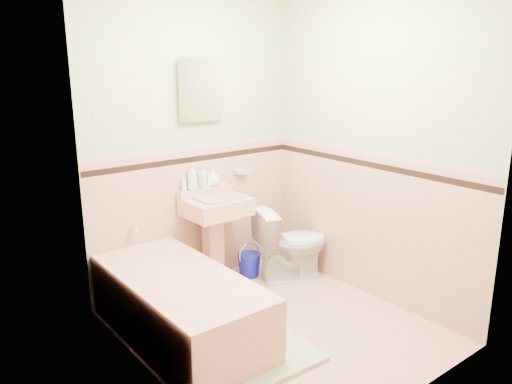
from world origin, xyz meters
TOP-DOWN VIEW (x-y plane):
  - floor at (0.00, 0.00)m, footprint 2.20×2.20m
  - wall_back at (0.00, 1.10)m, footprint 2.50×0.00m
  - wall_front at (0.00, -1.10)m, footprint 2.50×0.00m
  - wall_left at (-1.00, 0.00)m, footprint 0.00×2.50m
  - wall_right at (1.00, 0.00)m, footprint 0.00×2.50m
  - wainscot_back at (0.00, 1.09)m, footprint 2.00×0.00m
  - wainscot_front at (0.00, -1.09)m, footprint 2.00×0.00m
  - wainscot_left at (-0.99, 0.00)m, footprint 0.00×2.20m
  - wainscot_right at (0.99, 0.00)m, footprint 0.00×2.20m
  - accent_back at (0.00, 1.08)m, footprint 2.00×0.00m
  - accent_front at (0.00, -1.08)m, footprint 2.00×0.00m
  - accent_left at (-0.98, 0.00)m, footprint 0.00×2.20m
  - accent_right at (0.98, 0.00)m, footprint 0.00×2.20m
  - cap_back at (0.00, 1.08)m, footprint 2.00×0.00m
  - cap_front at (0.00, -1.08)m, footprint 2.00×0.00m
  - cap_left at (-0.98, 0.00)m, footprint 0.00×2.20m
  - cap_right at (0.98, 0.00)m, footprint 0.00×2.20m
  - bathtub at (-0.63, 0.33)m, footprint 0.70×1.50m
  - tub_faucet at (-0.63, 1.05)m, footprint 0.04×0.12m
  - sink at (0.05, 0.86)m, footprint 0.52×0.48m
  - sink_faucet at (0.05, 1.00)m, footprint 0.02×0.02m
  - medicine_cabinet at (0.05, 1.07)m, footprint 0.37×0.04m
  - soap_dish at (0.47, 1.06)m, footprint 0.12×0.07m
  - soap_bottle_left at (-0.07, 1.04)m, footprint 0.10×0.10m
  - soap_bottle_mid at (0.04, 1.04)m, footprint 0.11×0.11m
  - soap_bottle_right at (0.14, 1.04)m, footprint 0.16×0.16m
  - tube at (-0.15, 1.04)m, footprint 0.04×0.04m
  - toilet at (0.69, 0.60)m, footprint 0.74×0.56m
  - bucket at (0.40, 0.86)m, footprint 0.22×0.22m
  - bath_mat at (-0.38, -0.28)m, footprint 0.80×0.55m
  - shoe at (-0.37, -0.16)m, footprint 0.15×0.09m

SIDE VIEW (x-z plane):
  - floor at x=0.00m, z-range 0.00..0.00m
  - bath_mat at x=-0.38m, z-range 0.00..0.03m
  - shoe at x=-0.37m, z-range 0.03..0.09m
  - bucket at x=0.40m, z-range 0.00..0.21m
  - bathtub at x=-0.63m, z-range 0.00..0.45m
  - toilet at x=0.69m, z-range 0.00..0.67m
  - sink at x=0.05m, z-range 0.00..0.81m
  - wainscot_back at x=0.00m, z-range -0.40..1.60m
  - wainscot_front at x=0.00m, z-range -0.40..1.60m
  - wainscot_left at x=-0.99m, z-range -0.50..1.70m
  - wainscot_right at x=0.99m, z-range -0.50..1.70m
  - tub_faucet at x=-0.63m, z-range 0.61..0.65m
  - tube at x=-0.15m, z-range 0.87..0.99m
  - soap_bottle_right at x=0.14m, z-range 0.87..1.02m
  - sink_faucet at x=0.05m, z-range 0.90..1.00m
  - soap_dish at x=0.47m, z-range 0.93..0.97m
  - soap_bottle_mid at x=0.04m, z-range 0.87..1.07m
  - soap_bottle_left at x=-0.07m, z-range 0.87..1.09m
  - accent_left at x=-0.98m, z-range 0.02..2.22m
  - accent_right at x=0.98m, z-range 0.02..2.22m
  - accent_back at x=0.00m, z-range 0.12..2.12m
  - accent_front at x=0.00m, z-range 0.12..2.12m
  - cap_back at x=0.00m, z-range 0.22..2.22m
  - cap_front at x=0.00m, z-range 0.22..2.22m
  - cap_left at x=-0.98m, z-range 0.12..2.32m
  - cap_right at x=0.98m, z-range 0.12..2.32m
  - wall_back at x=0.00m, z-range 0.00..2.50m
  - wall_front at x=0.00m, z-range 0.00..2.50m
  - wall_left at x=-1.00m, z-range 0.00..2.50m
  - wall_right at x=1.00m, z-range 0.00..2.50m
  - medicine_cabinet at x=0.05m, z-range 1.47..1.93m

